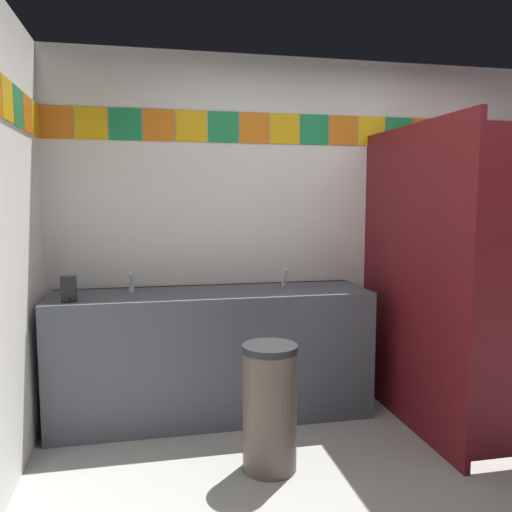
{
  "coord_description": "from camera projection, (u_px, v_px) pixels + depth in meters",
  "views": [
    {
      "loc": [
        -1.36,
        -2.17,
        1.51
      ],
      "look_at": [
        -0.69,
        1.03,
        1.15
      ],
      "focal_mm": 36.55,
      "sensor_mm": 36.0,
      "label": 1
    }
  ],
  "objects": [
    {
      "name": "ground_plane",
      "position": [
        435.0,
        508.0,
        2.56
      ],
      "size": [
        9.07,
        9.07,
        0.0
      ],
      "primitive_type": "plane",
      "color": "#9E9E99"
    },
    {
      "name": "wall_back",
      "position": [
        325.0,
        229.0,
        4.04
      ],
      "size": [
        4.12,
        0.09,
        2.55
      ],
      "color": "white",
      "rests_on": "ground_plane"
    },
    {
      "name": "vanity_counter",
      "position": [
        212.0,
        352.0,
        3.62
      ],
      "size": [
        2.16,
        0.59,
        0.88
      ],
      "color": "#4C515B",
      "rests_on": "ground_plane"
    },
    {
      "name": "faucet_left",
      "position": [
        131.0,
        284.0,
        3.54
      ],
      "size": [
        0.04,
        0.1,
        0.14
      ],
      "color": "silver",
      "rests_on": "vanity_counter"
    },
    {
      "name": "faucet_right",
      "position": [
        284.0,
        279.0,
        3.76
      ],
      "size": [
        0.04,
        0.1,
        0.14
      ],
      "color": "silver",
      "rests_on": "vanity_counter"
    },
    {
      "name": "soap_dispenser",
      "position": [
        69.0,
        289.0,
        3.2
      ],
      "size": [
        0.09,
        0.09,
        0.16
      ],
      "color": "black",
      "rests_on": "vanity_counter"
    },
    {
      "name": "stall_divider",
      "position": [
        455.0,
        283.0,
        3.21
      ],
      "size": [
        0.92,
        1.4,
        1.99
      ],
      "color": "maroon",
      "rests_on": "ground_plane"
    },
    {
      "name": "toilet",
      "position": [
        445.0,
        361.0,
        3.88
      ],
      "size": [
        0.39,
        0.49,
        0.74
      ],
      "color": "white",
      "rests_on": "ground_plane"
    },
    {
      "name": "trash_bin",
      "position": [
        270.0,
        407.0,
        2.89
      ],
      "size": [
        0.31,
        0.31,
        0.71
      ],
      "color": "brown",
      "rests_on": "ground_plane"
    }
  ]
}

